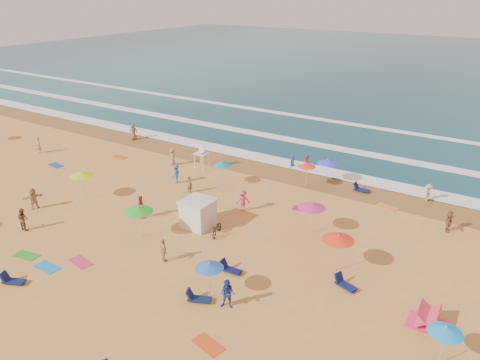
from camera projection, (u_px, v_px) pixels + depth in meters
The scene contains 12 objects.
ground at pixel (167, 215), 36.21m from camera, with size 220.00×220.00×0.00m, color gold.
ocean at pixel (423, 67), 101.35m from camera, with size 220.00×140.00×0.18m, color #0C4756.
wet_sand at pixel (251, 166), 45.90m from camera, with size 220.00×220.00×0.00m, color olive.
surf_foam at pixel (292, 142), 52.70m from camera, with size 200.00×18.70×0.05m.
cabana at pixel (198, 214), 34.18m from camera, with size 2.00×2.00×2.00m, color silver.
cabana_roof at pixel (198, 201), 33.78m from camera, with size 2.20×2.20×0.12m, color silver.
bicycle at pixel (217, 229), 33.20m from camera, with size 0.64×1.83×0.96m, color black.
lifeguard_stand at pixel (202, 158), 45.00m from camera, with size 1.20×1.20×2.10m, color white, non-canonical shape.
beach_umbrellas at pixel (209, 201), 33.61m from camera, with size 55.85×25.25×0.82m.
loungers at pixel (216, 273), 28.60m from camera, with size 50.04×27.29×0.34m.
towels at pixel (133, 217), 35.85m from camera, with size 35.69×21.56×0.03m.
beachgoers at pixel (192, 189), 38.87m from camera, with size 42.75×23.33×2.14m.
Camera 1 is at (22.29, -24.11, 16.51)m, focal length 35.00 mm.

